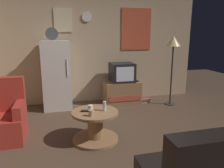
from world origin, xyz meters
TOP-DOWN VIEW (x-y plane):
  - ground_plane at (0.00, 0.00)m, footprint 12.00×12.00m
  - wall_with_art at (0.01, 2.45)m, footprint 5.20×0.12m
  - fridge at (-0.89, 2.05)m, footprint 0.60×0.62m
  - tv_stand at (0.61, 2.02)m, footprint 0.84×0.53m
  - crt_tv at (0.61, 2.02)m, footprint 0.54×0.51m
  - standing_lamp at (1.69, 1.64)m, footprint 0.32×0.32m
  - coffee_table at (-0.35, 0.30)m, footprint 0.72×0.72m
  - wine_glass at (-0.19, 0.30)m, footprint 0.05×0.05m
  - mug_ceramic_white at (-0.41, 0.35)m, footprint 0.08×0.08m
  - mug_ceramic_tan at (-0.43, 0.13)m, footprint 0.08×0.08m
  - remote_control at (-0.49, 0.32)m, footprint 0.16×0.08m
  - armchair at (-1.76, 0.71)m, footprint 0.68×0.68m
  - book_stack at (1.17, 1.91)m, footprint 0.22×0.15m

SIDE VIEW (x-z plane):
  - ground_plane at x=0.00m, z-range 0.00..0.00m
  - book_stack at x=1.17m, z-range 0.00..0.10m
  - coffee_table at x=-0.35m, z-range 0.00..0.47m
  - tv_stand at x=0.61m, z-range 0.00..0.53m
  - armchair at x=-1.76m, z-range -0.14..0.82m
  - remote_control at x=-0.49m, z-range 0.47..0.49m
  - mug_ceramic_white at x=-0.41m, z-range 0.47..0.56m
  - mug_ceramic_tan at x=-0.43m, z-range 0.47..0.56m
  - wine_glass at x=-0.19m, z-range 0.47..0.62m
  - crt_tv at x=0.61m, z-range 0.53..0.97m
  - fridge at x=-0.89m, z-range -0.13..1.64m
  - wall_with_art at x=0.01m, z-range 0.01..2.67m
  - standing_lamp at x=1.69m, z-range 0.56..2.15m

